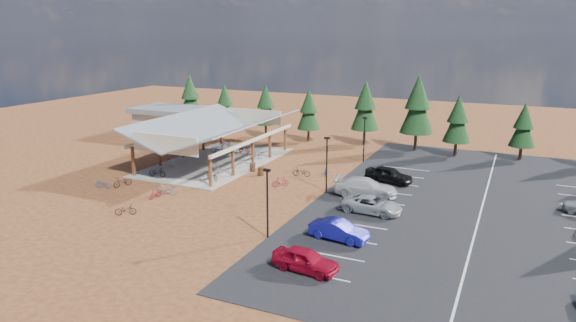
% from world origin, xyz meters
% --- Properties ---
extents(ground, '(140.00, 140.00, 0.00)m').
position_xyz_m(ground, '(0.00, 0.00, 0.00)').
color(ground, '#572917').
rests_on(ground, ground).
extents(asphalt_lot, '(27.00, 44.00, 0.04)m').
position_xyz_m(asphalt_lot, '(18.50, 3.00, 0.02)').
color(asphalt_lot, black).
rests_on(asphalt_lot, ground).
extents(concrete_pad, '(10.60, 18.60, 0.10)m').
position_xyz_m(concrete_pad, '(-10.00, 7.00, 0.05)').
color(concrete_pad, gray).
rests_on(concrete_pad, ground).
extents(bike_pavilion, '(11.65, 19.40, 4.97)m').
position_xyz_m(bike_pavilion, '(-10.00, 7.00, 3.82)').
color(bike_pavilion, '#5C2F1A').
rests_on(bike_pavilion, concrete_pad).
extents(outbuilding, '(11.00, 7.00, 3.90)m').
position_xyz_m(outbuilding, '(-24.00, 18.00, 2.03)').
color(outbuilding, '#ADA593').
rests_on(outbuilding, ground).
extents(lamp_post_0, '(0.50, 0.25, 5.14)m').
position_xyz_m(lamp_post_0, '(5.00, -10.00, 2.98)').
color(lamp_post_0, black).
rests_on(lamp_post_0, ground).
extents(lamp_post_1, '(0.50, 0.25, 5.14)m').
position_xyz_m(lamp_post_1, '(5.00, 2.00, 2.98)').
color(lamp_post_1, black).
rests_on(lamp_post_1, ground).
extents(lamp_post_2, '(0.50, 0.25, 5.14)m').
position_xyz_m(lamp_post_2, '(5.00, 14.00, 2.98)').
color(lamp_post_2, black).
rests_on(lamp_post_2, ground).
extents(trash_bin_0, '(0.60, 0.60, 0.90)m').
position_xyz_m(trash_bin_0, '(-2.98, 4.27, 0.45)').
color(trash_bin_0, '#412A17').
rests_on(trash_bin_0, ground).
extents(trash_bin_1, '(0.60, 0.60, 0.90)m').
position_xyz_m(trash_bin_1, '(-4.49, 5.30, 0.45)').
color(trash_bin_1, '#412A17').
rests_on(trash_bin_1, ground).
extents(pine_0, '(3.50, 3.50, 8.16)m').
position_xyz_m(pine_0, '(-24.40, 22.73, 4.98)').
color(pine_0, '#382314').
rests_on(pine_0, ground).
extents(pine_1, '(3.02, 3.02, 7.04)m').
position_xyz_m(pine_1, '(-18.28, 22.49, 4.29)').
color(pine_1, '#382314').
rests_on(pine_1, ground).
extents(pine_2, '(3.16, 3.16, 7.36)m').
position_xyz_m(pine_2, '(-11.47, 22.08, 4.49)').
color(pine_2, '#382314').
rests_on(pine_2, ground).
extents(pine_3, '(3.03, 3.03, 7.05)m').
position_xyz_m(pine_3, '(-4.86, 21.63, 4.30)').
color(pine_3, '#382314').
rests_on(pine_3, ground).
extents(pine_4, '(3.59, 3.59, 8.35)m').
position_xyz_m(pine_4, '(2.46, 22.86, 5.10)').
color(pine_4, '#382314').
rests_on(pine_4, ground).
extents(pine_5, '(4.03, 4.03, 9.39)m').
position_xyz_m(pine_5, '(9.22, 22.01, 5.74)').
color(pine_5, '#382314').
rests_on(pine_5, ground).
extents(pine_6, '(3.15, 3.15, 7.34)m').
position_xyz_m(pine_6, '(14.08, 21.07, 4.48)').
color(pine_6, '#382314').
rests_on(pine_6, ground).
extents(pine_7, '(2.86, 2.86, 6.66)m').
position_xyz_m(pine_7, '(21.09, 22.32, 4.06)').
color(pine_7, '#382314').
rests_on(pine_7, ground).
extents(bike_0, '(1.86, 0.95, 0.93)m').
position_xyz_m(bike_0, '(-12.14, -0.80, 0.57)').
color(bike_0, black).
rests_on(bike_0, concrete_pad).
extents(bike_1, '(1.75, 1.00, 1.01)m').
position_xyz_m(bike_1, '(-13.00, 2.87, 0.61)').
color(bike_1, '#9899A0').
rests_on(bike_1, concrete_pad).
extents(bike_2, '(2.00, 0.98, 1.00)m').
position_xyz_m(bike_2, '(-12.10, 10.71, 0.60)').
color(bike_2, '#114E9D').
rests_on(bike_2, concrete_pad).
extents(bike_3, '(1.53, 0.59, 0.90)m').
position_xyz_m(bike_3, '(-13.29, 14.18, 0.55)').
color(bike_3, maroon).
rests_on(bike_3, concrete_pad).
extents(bike_4, '(1.73, 1.08, 0.86)m').
position_xyz_m(bike_4, '(-6.43, 0.51, 0.53)').
color(bike_4, black).
rests_on(bike_4, concrete_pad).
extents(bike_5, '(1.78, 0.77, 1.04)m').
position_xyz_m(bike_5, '(-7.95, 3.19, 0.62)').
color(bike_5, gray).
rests_on(bike_5, concrete_pad).
extents(bike_6, '(1.65, 0.85, 0.83)m').
position_xyz_m(bike_6, '(-6.60, 9.90, 0.51)').
color(bike_6, navy).
rests_on(bike_6, concrete_pad).
extents(bike_7, '(1.92, 0.94, 1.11)m').
position_xyz_m(bike_7, '(-9.25, 11.92, 0.66)').
color(bike_7, maroon).
rests_on(bike_7, concrete_pad).
extents(bike_8, '(1.24, 1.95, 0.97)m').
position_xyz_m(bike_8, '(-13.17, -4.66, 0.48)').
color(bike_8, black).
rests_on(bike_8, ground).
extents(bike_10, '(1.70, 0.76, 0.87)m').
position_xyz_m(bike_10, '(-14.50, -5.85, 0.43)').
color(bike_10, navy).
rests_on(bike_10, ground).
extents(bike_11, '(0.51, 1.58, 0.94)m').
position_xyz_m(bike_11, '(-8.05, -6.16, 0.47)').
color(bike_11, maroon).
rests_on(bike_11, ground).
extents(bike_12, '(1.73, 1.43, 0.89)m').
position_xyz_m(bike_12, '(-7.55, -10.58, 0.44)').
color(bike_12, black).
rests_on(bike_12, ground).
extents(bike_13, '(1.89, 1.33, 1.12)m').
position_xyz_m(bike_13, '(-7.73, -5.09, 0.56)').
color(bike_13, gray).
rests_on(bike_13, ground).
extents(bike_14, '(1.00, 1.68, 0.83)m').
position_xyz_m(bike_14, '(3.00, 7.26, 0.42)').
color(bike_14, navy).
rests_on(bike_14, ground).
extents(bike_15, '(1.55, 1.46, 1.00)m').
position_xyz_m(bike_15, '(0.49, 1.61, 0.50)').
color(bike_15, maroon).
rests_on(bike_15, ground).
extents(bike_16, '(1.85, 0.81, 0.95)m').
position_xyz_m(bike_16, '(0.93, 5.69, 0.47)').
color(bike_16, black).
rests_on(bike_16, ground).
extents(car_0, '(4.40, 2.14, 1.45)m').
position_xyz_m(car_0, '(9.49, -13.73, 0.76)').
color(car_0, maroon).
rests_on(car_0, asphalt_lot).
extents(car_1, '(4.45, 2.04, 1.41)m').
position_xyz_m(car_1, '(9.79, -8.29, 0.75)').
color(car_1, navy).
rests_on(car_1, asphalt_lot).
extents(car_2, '(5.00, 2.50, 1.36)m').
position_xyz_m(car_2, '(10.41, -1.87, 0.72)').
color(car_2, '#A1A4A9').
rests_on(car_2, asphalt_lot).
extents(car_3, '(5.92, 3.24, 1.62)m').
position_xyz_m(car_3, '(8.67, 2.17, 0.85)').
color(car_3, '#BABABA').
rests_on(car_3, asphalt_lot).
extents(car_4, '(4.91, 2.76, 1.58)m').
position_xyz_m(car_4, '(9.58, 7.13, 0.83)').
color(car_4, black).
rests_on(car_4, asphalt_lot).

